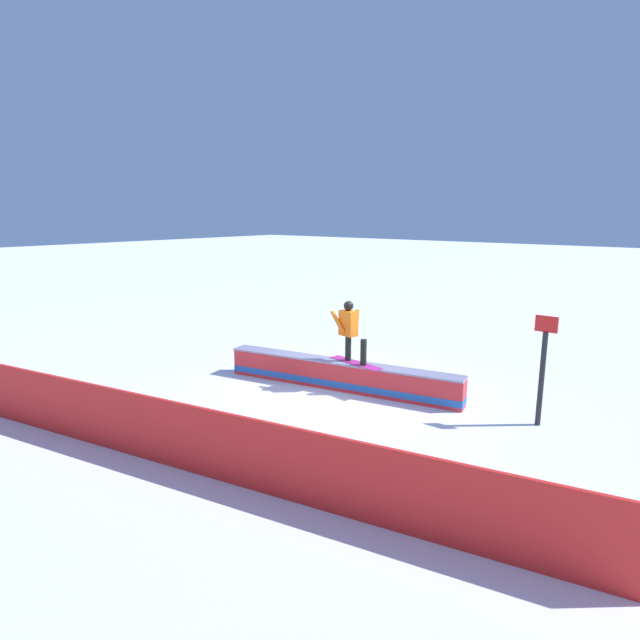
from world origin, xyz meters
name	(u,v)px	position (x,y,z in m)	size (l,w,h in m)	color
ground_plane	(340,388)	(0.00, 0.00, 0.00)	(120.00, 120.00, 0.00)	white
grind_box	(340,376)	(0.00, 0.00, 0.30)	(5.61, 1.58, 0.66)	red
snowboarder	(350,329)	(-0.20, -0.11, 1.40)	(1.44, 0.51, 1.38)	#B42487
safety_fence	(165,432)	(0.00, 4.66, 0.55)	(13.22, 0.06, 1.10)	red
trail_marker	(543,368)	(-4.17, -0.70, 1.13)	(0.40, 0.10, 2.12)	#262628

